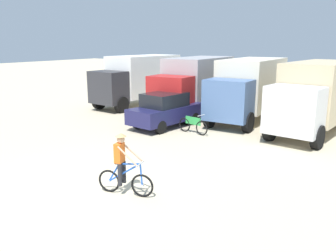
% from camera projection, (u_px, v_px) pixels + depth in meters
% --- Properties ---
extents(ground_plane, '(120.00, 120.00, 0.00)m').
position_uv_depth(ground_plane, '(77.00, 186.00, 10.90)').
color(ground_plane, beige).
extents(box_truck_white_box, '(2.77, 6.88, 3.35)m').
position_uv_depth(box_truck_white_box, '(139.00, 78.00, 24.29)').
color(box_truck_white_box, white).
rests_on(box_truck_white_box, ground).
extents(box_truck_grey_hauler, '(2.64, 6.84, 3.35)m').
position_uv_depth(box_truck_grey_hauler, '(195.00, 83.00, 21.42)').
color(box_truck_grey_hauler, '#9E9EA3').
rests_on(box_truck_grey_hauler, ground).
extents(box_truck_cream_rv, '(2.57, 6.82, 3.35)m').
position_uv_depth(box_truck_cream_rv, '(249.00, 86.00, 19.64)').
color(box_truck_cream_rv, beige).
rests_on(box_truck_cream_rv, ground).
extents(box_truck_tan_camper, '(2.98, 6.94, 3.35)m').
position_uv_depth(box_truck_tan_camper, '(317.00, 94.00, 16.86)').
color(box_truck_tan_camper, '#CCB78E').
rests_on(box_truck_tan_camper, ground).
extents(sedan_parked, '(2.29, 4.39, 1.76)m').
position_uv_depth(sedan_parked, '(166.00, 110.00, 18.24)').
color(sedan_parked, '#1E1E4C').
rests_on(sedan_parked, ground).
extents(cyclist_orange_shirt, '(1.69, 0.62, 1.82)m').
position_uv_depth(cyclist_orange_shirt, '(123.00, 166.00, 10.11)').
color(cyclist_orange_shirt, black).
rests_on(cyclist_orange_shirt, ground).
extents(bicycle_spare, '(1.72, 0.50, 0.97)m').
position_uv_depth(bicycle_spare, '(193.00, 125.00, 16.99)').
color(bicycle_spare, black).
rests_on(bicycle_spare, ground).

